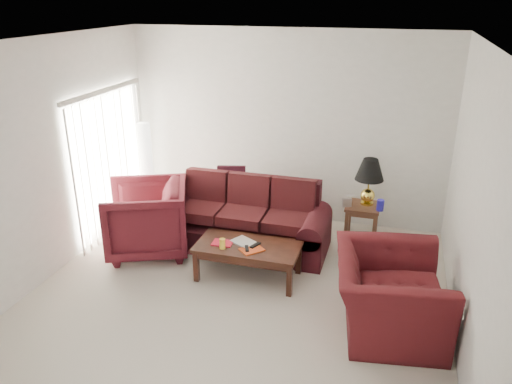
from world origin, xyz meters
The scene contains 19 objects.
floor centered at (0.00, 0.00, 0.00)m, with size 5.00×5.00×0.00m, color beige.
blinds centered at (-2.42, 1.30, 1.08)m, with size 0.10×2.00×2.16m, color silver.
sofa centered at (-0.28, 1.26, 0.49)m, with size 2.38×1.03×0.97m, color black, non-canonical shape.
throw_pillow centered at (-0.72, 1.94, 0.75)m, with size 0.44×0.12×0.44m, color black.
end_table centered at (1.31, 2.01, 0.27)m, with size 0.49×0.49×0.54m, color #51351C, non-canonical shape.
table_lamp centered at (1.36, 2.07, 0.89)m, with size 0.42×0.42×0.70m, color gold, non-canonical shape.
clock centered at (1.09, 1.89, 0.61)m, with size 0.13×0.05×0.13m, color silver.
blue_canister centered at (1.56, 1.89, 0.62)m, with size 0.10×0.10×0.16m, color #1D179B.
picture_frame centered at (1.12, 2.16, 0.61)m, with size 0.12×0.02×0.14m, color white.
floor_lamp centered at (-2.21, 1.98, 0.78)m, with size 0.25×0.25×1.56m, color silver, non-canonical shape.
armchair_left centered at (-1.57, 0.75, 0.51)m, with size 1.08×1.12×1.02m, color #450F16.
armchair_right centered at (1.79, -0.12, 0.43)m, with size 1.32×1.16×0.86m, color #420F12.
coffee_table centered at (0.01, 0.47, 0.23)m, with size 1.33×0.67×0.47m, color black, non-canonical shape.
magazine_red centered at (-0.32, 0.42, 0.47)m, with size 0.26×0.19×0.01m, color red.
magazine_white centered at (-0.07, 0.52, 0.47)m, with size 0.30×0.22×0.02m, color beige.
magazine_orange centered at (0.09, 0.35, 0.47)m, with size 0.28×0.21×0.02m, color #C03F16.
remote_a centered at (0.03, 0.33, 0.49)m, with size 0.04×0.15×0.02m, color black.
remote_b centered at (0.11, 0.44, 0.49)m, with size 0.05×0.17×0.02m, color black.
yellow_glass centered at (-0.28, 0.29, 0.53)m, with size 0.08×0.08×0.13m, color gold.
Camera 1 is at (1.69, -4.94, 3.47)m, focal length 35.00 mm.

